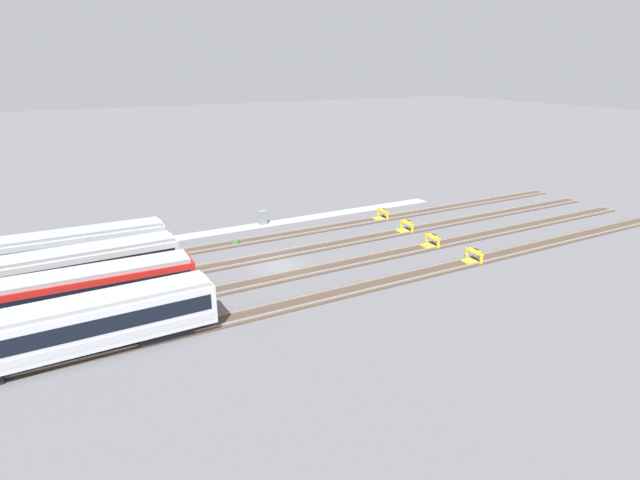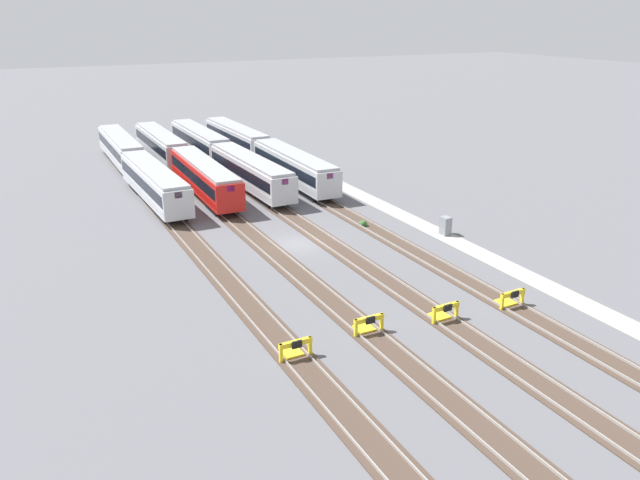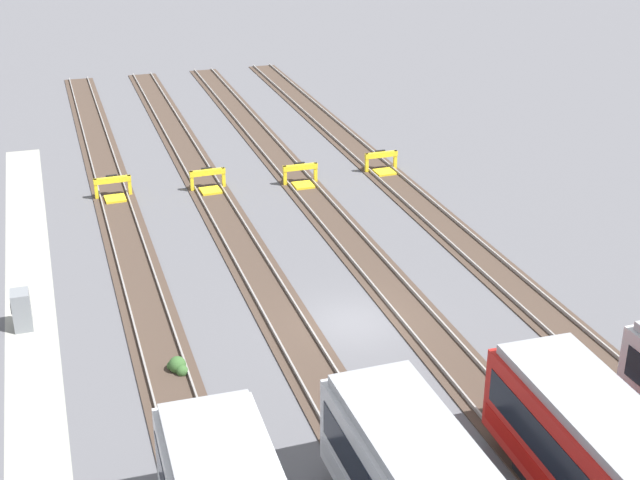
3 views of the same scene
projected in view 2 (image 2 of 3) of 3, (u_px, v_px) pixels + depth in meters
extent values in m
plane|color=#5B5B60|center=(297.00, 244.00, 52.11)|extent=(400.00, 400.00, 0.00)
cube|color=#9E9E93|center=(418.00, 223.00, 57.31)|extent=(54.00, 2.00, 0.01)
cube|color=#47382D|center=(376.00, 230.00, 55.35)|extent=(90.00, 2.23, 0.06)
cube|color=gray|center=(369.00, 230.00, 55.01)|extent=(90.00, 0.07, 0.15)
cube|color=gray|center=(382.00, 228.00, 55.62)|extent=(90.00, 0.07, 0.15)
cube|color=#47382D|center=(324.00, 239.00, 53.18)|extent=(90.00, 2.24, 0.06)
cube|color=gray|center=(317.00, 239.00, 52.84)|extent=(90.00, 0.07, 0.15)
cube|color=gray|center=(332.00, 237.00, 53.45)|extent=(90.00, 0.07, 0.15)
cube|color=#47382D|center=(268.00, 249.00, 51.01)|extent=(90.00, 2.24, 0.06)
cube|color=gray|center=(260.00, 249.00, 50.68)|extent=(90.00, 0.07, 0.15)
cube|color=gray|center=(276.00, 246.00, 51.28)|extent=(90.00, 0.07, 0.15)
cube|color=#47382D|center=(208.00, 259.00, 48.85)|extent=(90.00, 2.23, 0.06)
cube|color=gray|center=(198.00, 260.00, 48.51)|extent=(90.00, 0.07, 0.15)
cube|color=gray|center=(216.00, 257.00, 49.11)|extent=(90.00, 0.07, 0.15)
cube|color=silver|center=(121.00, 148.00, 78.93)|extent=(18.02, 2.92, 2.70)
cube|color=black|center=(120.00, 146.00, 78.82)|extent=(17.30, 2.95, 1.08)
cube|color=#B2B5BA|center=(121.00, 154.00, 79.19)|extent=(17.66, 2.95, 0.54)
cube|color=#999BA0|center=(119.00, 136.00, 78.42)|extent=(17.48, 2.64, 0.30)
cube|color=#B21E99|center=(109.00, 129.00, 86.13)|extent=(0.08, 0.70, 0.56)
cube|color=#B21E99|center=(133.00, 154.00, 71.05)|extent=(0.08, 0.70, 0.56)
cube|color=black|center=(115.00, 153.00, 84.21)|extent=(3.61, 2.26, 0.70)
cube|color=black|center=(130.00, 171.00, 74.82)|extent=(3.61, 2.26, 0.70)
cube|color=red|center=(205.00, 177.00, 65.07)|extent=(18.05, 3.17, 2.70)
cube|color=black|center=(204.00, 174.00, 64.96)|extent=(17.33, 3.20, 1.08)
cube|color=#B70F0A|center=(205.00, 184.00, 65.33)|extent=(17.69, 3.19, 0.54)
cube|color=#999BA0|center=(204.00, 163.00, 64.56)|extent=(17.51, 2.88, 0.30)
cube|color=#B21E99|center=(183.00, 151.00, 72.32)|extent=(0.09, 0.70, 0.56)
cube|color=#B21E99|center=(231.00, 189.00, 57.14)|extent=(0.09, 0.70, 0.56)
cube|color=black|center=(192.00, 181.00, 70.39)|extent=(3.65, 2.31, 0.70)
cube|color=black|center=(221.00, 207.00, 60.93)|extent=(3.65, 2.31, 0.70)
cube|color=silver|center=(161.00, 145.00, 81.03)|extent=(18.00, 2.82, 2.70)
cube|color=black|center=(161.00, 142.00, 80.92)|extent=(17.28, 2.86, 1.08)
cube|color=#B2B5BA|center=(161.00, 150.00, 81.29)|extent=(17.64, 2.85, 0.54)
cube|color=#999BA0|center=(160.00, 133.00, 80.51)|extent=(17.46, 2.54, 0.30)
cube|color=#B21E99|center=(146.00, 126.00, 88.21)|extent=(0.08, 0.70, 0.56)
cube|color=#B21E99|center=(178.00, 150.00, 73.16)|extent=(0.08, 0.70, 0.56)
cube|color=black|center=(153.00, 150.00, 86.30)|extent=(3.60, 2.24, 0.70)
cube|color=black|center=(173.00, 166.00, 76.93)|extent=(3.60, 2.24, 0.70)
cube|color=silver|center=(237.00, 138.00, 85.27)|extent=(18.04, 3.08, 2.70)
cube|color=black|center=(236.00, 136.00, 85.16)|extent=(17.32, 3.11, 1.08)
cube|color=#B2B5BA|center=(237.00, 144.00, 85.53)|extent=(17.68, 3.11, 0.54)
cube|color=#999BA0|center=(236.00, 127.00, 84.76)|extent=(17.50, 2.80, 0.30)
cube|color=#B21E99|center=(215.00, 121.00, 92.39)|extent=(0.09, 0.70, 0.56)
cube|color=#B21E99|center=(261.00, 142.00, 77.47)|extent=(0.09, 0.70, 0.56)
cube|color=black|center=(224.00, 143.00, 90.50)|extent=(3.63, 2.30, 0.70)
cube|color=black|center=(252.00, 158.00, 81.21)|extent=(3.63, 2.30, 0.70)
cube|color=silver|center=(250.00, 172.00, 67.22)|extent=(18.05, 3.13, 2.70)
cube|color=black|center=(250.00, 169.00, 67.11)|extent=(17.33, 3.16, 1.08)
cube|color=#B2B5BA|center=(251.00, 179.00, 67.48)|extent=(17.69, 3.15, 0.54)
cube|color=#999BA0|center=(250.00, 158.00, 66.70)|extent=(17.50, 2.84, 0.30)
cube|color=#B21E99|center=(222.00, 148.00, 74.32)|extent=(0.09, 0.70, 0.56)
cube|color=#B21E99|center=(285.00, 182.00, 59.43)|extent=(0.09, 0.70, 0.56)
cube|color=black|center=(233.00, 176.00, 72.44)|extent=(3.64, 2.31, 0.70)
cube|color=black|center=(271.00, 200.00, 63.17)|extent=(3.64, 2.31, 0.70)
cube|color=silver|center=(200.00, 141.00, 83.30)|extent=(18.02, 2.93, 2.70)
cube|color=black|center=(199.00, 139.00, 83.18)|extent=(17.30, 2.97, 1.08)
cube|color=#B2B5BA|center=(200.00, 147.00, 83.56)|extent=(17.66, 2.96, 0.54)
cube|color=#999BA0|center=(199.00, 130.00, 82.78)|extent=(17.48, 2.65, 0.30)
cube|color=#B21E99|center=(181.00, 124.00, 90.44)|extent=(0.09, 0.70, 0.56)
cube|color=#B21E99|center=(221.00, 146.00, 75.46)|extent=(0.09, 0.70, 0.56)
cube|color=black|center=(189.00, 146.00, 88.54)|extent=(3.62, 2.27, 0.70)
cube|color=black|center=(213.00, 162.00, 79.22)|extent=(3.62, 2.27, 0.70)
cube|color=silver|center=(154.00, 183.00, 62.87)|extent=(18.06, 3.21, 2.70)
cube|color=black|center=(154.00, 180.00, 62.75)|extent=(17.34, 3.23, 1.08)
cube|color=#B2B5BA|center=(155.00, 190.00, 63.13)|extent=(17.70, 3.23, 0.54)
cube|color=#999BA0|center=(153.00, 168.00, 62.35)|extent=(17.51, 2.92, 0.30)
cube|color=#B21E99|center=(134.00, 156.00, 69.95)|extent=(0.10, 0.70, 0.56)
cube|color=#B21E99|center=(178.00, 195.00, 55.09)|extent=(0.10, 0.70, 0.56)
cube|color=black|center=(143.00, 186.00, 68.08)|extent=(3.65, 2.32, 0.70)
cube|color=black|center=(171.00, 214.00, 58.82)|extent=(3.65, 2.32, 0.70)
cube|color=silver|center=(294.00, 167.00, 69.40)|extent=(18.04, 3.11, 2.70)
cube|color=black|center=(294.00, 164.00, 69.29)|extent=(17.33, 3.13, 1.08)
cube|color=#B2B5BA|center=(294.00, 174.00, 69.66)|extent=(17.69, 3.13, 0.54)
cube|color=#999BA0|center=(294.00, 154.00, 68.88)|extent=(17.50, 2.82, 0.30)
cube|color=#B21E99|center=(265.00, 144.00, 76.64)|extent=(0.09, 0.70, 0.56)
cube|color=#B21E99|center=(330.00, 176.00, 61.48)|extent=(0.09, 0.70, 0.56)
cube|color=black|center=(276.00, 171.00, 74.71)|extent=(3.64, 2.30, 0.70)
cube|color=black|center=(315.00, 194.00, 65.26)|extent=(3.64, 2.30, 0.70)
cube|color=yellow|center=(502.00, 302.00, 40.41)|extent=(0.19, 0.19, 1.15)
cube|color=yellow|center=(522.00, 296.00, 41.23)|extent=(0.19, 0.19, 1.15)
cube|color=yellow|center=(513.00, 293.00, 40.68)|extent=(0.31, 2.01, 0.30)
cube|color=yellow|center=(505.00, 303.00, 41.44)|extent=(1.14, 1.12, 0.18)
cube|color=black|center=(515.00, 294.00, 40.53)|extent=(0.14, 0.60, 0.44)
cube|color=yellow|center=(434.00, 316.00, 38.56)|extent=(0.19, 0.19, 1.15)
cube|color=yellow|center=(457.00, 310.00, 39.38)|extent=(0.19, 0.19, 1.15)
cube|color=yellow|center=(446.00, 307.00, 38.82)|extent=(0.32, 2.01, 0.30)
cube|color=yellow|center=(439.00, 316.00, 39.59)|extent=(1.14, 1.12, 0.18)
cube|color=black|center=(448.00, 308.00, 38.67)|extent=(0.14, 0.60, 0.44)
cube|color=yellow|center=(356.00, 328.00, 37.04)|extent=(0.18, 0.18, 1.15)
cube|color=yellow|center=(382.00, 322.00, 37.80)|extent=(0.18, 0.18, 1.15)
cube|color=yellow|center=(369.00, 319.00, 37.27)|extent=(0.25, 2.00, 0.30)
cube|color=yellow|center=(364.00, 328.00, 38.05)|extent=(1.10, 1.08, 0.18)
cube|color=black|center=(371.00, 320.00, 37.12)|extent=(0.12, 0.60, 0.44)
cube|color=yellow|center=(281.00, 354.00, 34.31)|extent=(0.18, 0.18, 1.15)
cube|color=yellow|center=(310.00, 346.00, 35.10)|extent=(0.18, 0.18, 1.15)
cube|color=yellow|center=(296.00, 343.00, 34.56)|extent=(0.28, 2.00, 0.30)
cube|color=yellow|center=(292.00, 353.00, 35.33)|extent=(1.12, 1.10, 0.18)
cube|color=black|center=(297.00, 344.00, 34.41)|extent=(0.13, 0.60, 0.44)
cube|color=gray|center=(445.00, 226.00, 54.13)|extent=(0.90, 0.70, 1.60)
cube|color=#333338|center=(449.00, 223.00, 54.20)|extent=(0.70, 0.04, 0.36)
sphere|color=#38602D|center=(363.00, 224.00, 56.33)|extent=(0.64, 0.64, 0.64)
sphere|color=#38602D|center=(361.00, 224.00, 56.56)|extent=(0.44, 0.44, 0.44)
sphere|color=#38602D|center=(366.00, 225.00, 56.27)|extent=(0.36, 0.36, 0.36)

